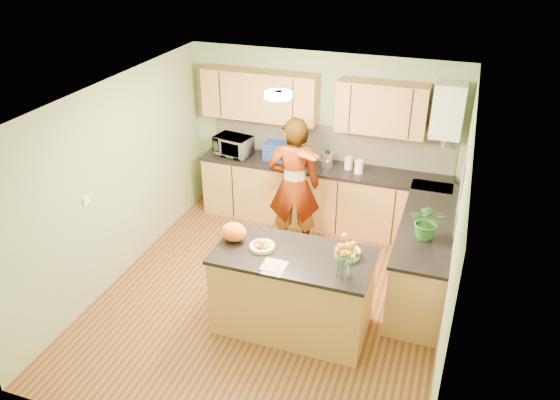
% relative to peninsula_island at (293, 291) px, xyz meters
% --- Properties ---
extents(floor, '(4.50, 4.50, 0.00)m').
position_rel_peninsula_island_xyz_m(floor, '(-0.41, 0.41, -0.49)').
color(floor, '#552E18').
rests_on(floor, ground).
extents(ceiling, '(4.00, 4.50, 0.02)m').
position_rel_peninsula_island_xyz_m(ceiling, '(-0.41, 0.41, 2.01)').
color(ceiling, white).
rests_on(ceiling, wall_back).
extents(wall_back, '(4.00, 0.02, 2.50)m').
position_rel_peninsula_island_xyz_m(wall_back, '(-0.41, 2.66, 0.76)').
color(wall_back, '#8EA777').
rests_on(wall_back, floor).
extents(wall_front, '(4.00, 0.02, 2.50)m').
position_rel_peninsula_island_xyz_m(wall_front, '(-0.41, -1.84, 0.76)').
color(wall_front, '#8EA777').
rests_on(wall_front, floor).
extents(wall_left, '(0.02, 4.50, 2.50)m').
position_rel_peninsula_island_xyz_m(wall_left, '(-2.41, 0.41, 0.76)').
color(wall_left, '#8EA777').
rests_on(wall_left, floor).
extents(wall_right, '(0.02, 4.50, 2.50)m').
position_rel_peninsula_island_xyz_m(wall_right, '(1.59, 0.41, 0.76)').
color(wall_right, '#8EA777').
rests_on(wall_right, floor).
extents(back_counter, '(3.64, 0.62, 0.94)m').
position_rel_peninsula_island_xyz_m(back_counter, '(-0.31, 2.36, -0.02)').
color(back_counter, tan).
rests_on(back_counter, floor).
extents(right_counter, '(0.62, 2.24, 0.94)m').
position_rel_peninsula_island_xyz_m(right_counter, '(1.29, 1.26, -0.02)').
color(right_counter, tan).
rests_on(right_counter, floor).
extents(splashback, '(3.60, 0.02, 0.52)m').
position_rel_peninsula_island_xyz_m(splashback, '(-0.31, 2.64, 0.71)').
color(splashback, beige).
rests_on(splashback, back_counter).
extents(upper_cabinets, '(3.20, 0.34, 0.70)m').
position_rel_peninsula_island_xyz_m(upper_cabinets, '(-0.59, 2.49, 1.36)').
color(upper_cabinets, tan).
rests_on(upper_cabinets, wall_back).
extents(boiler, '(0.40, 0.30, 0.86)m').
position_rel_peninsula_island_xyz_m(boiler, '(1.29, 2.50, 1.41)').
color(boiler, white).
rests_on(boiler, wall_back).
extents(window_right, '(0.01, 1.30, 1.05)m').
position_rel_peninsula_island_xyz_m(window_right, '(1.58, 1.01, 1.06)').
color(window_right, white).
rests_on(window_right, wall_right).
extents(light_switch, '(0.02, 0.09, 0.09)m').
position_rel_peninsula_island_xyz_m(light_switch, '(-2.40, -0.19, 0.81)').
color(light_switch, white).
rests_on(light_switch, wall_left).
extents(ceiling_lamp, '(0.30, 0.30, 0.07)m').
position_rel_peninsula_island_xyz_m(ceiling_lamp, '(-0.41, 0.71, 1.97)').
color(ceiling_lamp, '#FFEABF').
rests_on(ceiling_lamp, ceiling).
extents(peninsula_island, '(1.70, 0.87, 0.97)m').
position_rel_peninsula_island_xyz_m(peninsula_island, '(0.00, 0.00, 0.00)').
color(peninsula_island, tan).
rests_on(peninsula_island, floor).
extents(fruit_dish, '(0.27, 0.27, 0.10)m').
position_rel_peninsula_island_xyz_m(fruit_dish, '(-0.35, 0.00, 0.52)').
color(fruit_dish, '#FBE9C9').
rests_on(fruit_dish, peninsula_island).
extents(orange_bowl, '(0.27, 0.27, 0.16)m').
position_rel_peninsula_island_xyz_m(orange_bowl, '(0.55, 0.15, 0.55)').
color(orange_bowl, '#FBE9C9').
rests_on(orange_bowl, peninsula_island).
extents(flower_vase, '(0.25, 0.25, 0.46)m').
position_rel_peninsula_island_xyz_m(flower_vase, '(0.60, -0.18, 0.79)').
color(flower_vase, silver).
rests_on(flower_vase, peninsula_island).
extents(orange_bag, '(0.29, 0.25, 0.21)m').
position_rel_peninsula_island_xyz_m(orange_bag, '(-0.70, 0.05, 0.59)').
color(orange_bag, orange).
rests_on(orange_bag, peninsula_island).
extents(papers, '(0.21, 0.29, 0.01)m').
position_rel_peninsula_island_xyz_m(papers, '(-0.10, -0.30, 0.49)').
color(papers, silver).
rests_on(papers, peninsula_island).
extents(violinist, '(0.79, 0.62, 1.91)m').
position_rel_peninsula_island_xyz_m(violinist, '(-0.50, 1.60, 0.46)').
color(violinist, tan).
rests_on(violinist, floor).
extents(violin, '(0.64, 0.56, 0.16)m').
position_rel_peninsula_island_xyz_m(violin, '(-0.30, 1.38, 1.04)').
color(violin, '#4A1804').
rests_on(violin, violinist).
extents(microwave, '(0.58, 0.45, 0.29)m').
position_rel_peninsula_island_xyz_m(microwave, '(-1.69, 2.32, 0.60)').
color(microwave, white).
rests_on(microwave, back_counter).
extents(blue_box, '(0.34, 0.25, 0.27)m').
position_rel_peninsula_island_xyz_m(blue_box, '(-1.03, 2.37, 0.58)').
color(blue_box, '#203695').
rests_on(blue_box, back_counter).
extents(kettle, '(0.16, 0.16, 0.30)m').
position_rel_peninsula_island_xyz_m(kettle, '(-0.25, 2.34, 0.58)').
color(kettle, silver).
rests_on(kettle, back_counter).
extents(jar_cream, '(0.13, 0.13, 0.18)m').
position_rel_peninsula_island_xyz_m(jar_cream, '(0.06, 2.39, 0.54)').
color(jar_cream, '#FBE9C9').
rests_on(jar_cream, back_counter).
extents(jar_white, '(0.14, 0.14, 0.19)m').
position_rel_peninsula_island_xyz_m(jar_white, '(0.22, 2.29, 0.55)').
color(jar_white, white).
rests_on(jar_white, back_counter).
extents(potted_plant, '(0.40, 0.35, 0.43)m').
position_rel_peninsula_island_xyz_m(potted_plant, '(1.29, 0.85, 0.67)').
color(potted_plant, '#2A6B23').
rests_on(potted_plant, right_counter).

